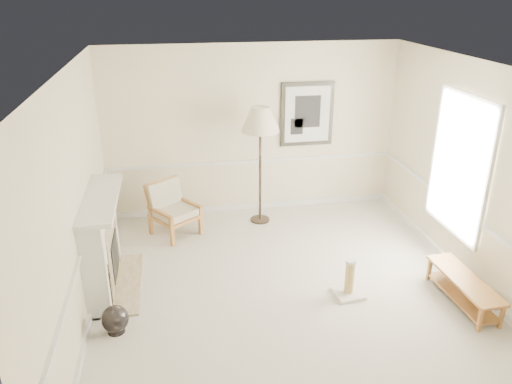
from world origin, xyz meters
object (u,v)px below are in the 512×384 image
Objects in this scene: floor_vase at (115,320)px; scratching_post at (349,284)px; floor_lamp at (260,123)px; bench at (464,286)px; armchair at (171,206)px.

floor_vase is 2.94m from scratching_post.
floor_lamp is 3.79m from bench.
floor_lamp is (1.49, 0.17, 1.27)m from armchair.
scratching_post is (0.74, -2.38, -1.56)m from floor_lamp.
floor_vase is 3.76m from floor_lamp.
armchair is (0.71, 2.45, 0.29)m from floor_vase.
scratching_post is (2.22, -2.21, -0.30)m from armchair.
floor_lamp is at bearing 50.06° from floor_vase.
armchair is 3.15m from scratching_post.
floor_vase is 2.57m from armchair.
scratching_post reaches higher than bench.
bench is (4.30, -0.16, 0.07)m from floor_vase.
floor_vase is 1.80× the size of scratching_post.
bench is at bearing -52.85° from floor_lamp.
floor_lamp reaches higher than bench.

